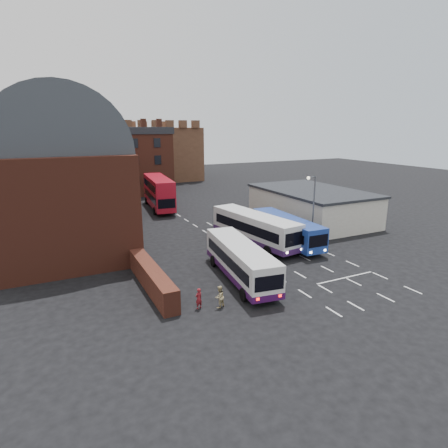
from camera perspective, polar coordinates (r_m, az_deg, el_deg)
name	(u,v)px	position (r m, az deg, el deg)	size (l,w,h in m)	color
ground	(275,275)	(32.60, 7.83, -7.78)	(180.00, 180.00, 0.00)	black
railway_station	(56,170)	(46.12, -24.23, 7.52)	(12.00, 28.00, 16.00)	#602B1E
forecourt_wall	(152,278)	(30.00, -10.94, -8.10)	(1.20, 10.00, 1.80)	#602B1E
cream_building	(311,205)	(51.41, 13.18, 2.84)	(10.40, 16.40, 4.25)	beige
brick_terrace	(107,165)	(72.03, -17.34, 8.57)	(22.00, 10.00, 11.00)	brown
castle_keep	(144,153)	(93.95, -12.04, 10.51)	(22.00, 22.00, 12.00)	brown
bus_white_outbound	(240,259)	(31.00, 2.52, -5.33)	(3.90, 11.27, 3.01)	silver
bus_white_inbound	(255,227)	(40.17, 4.68, -0.41)	(4.37, 12.35, 3.30)	silver
bus_blue	(287,228)	(40.71, 9.52, -0.67)	(3.00, 10.86, 2.94)	navy
bus_red_double	(159,192)	(58.12, -9.91, 4.78)	(4.14, 12.36, 4.85)	#AF1022
street_lamp	(312,203)	(40.61, 13.32, 3.08)	(1.45, 0.63, 7.42)	#505357
pedestrian_red	(199,298)	(26.60, -3.88, -11.25)	(0.56, 0.36, 1.52)	maroon
pedestrian_beige	(219,297)	(26.69, -0.69, -11.03)	(0.78, 0.61, 1.60)	tan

